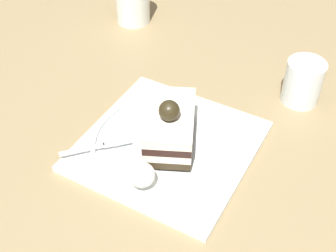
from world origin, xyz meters
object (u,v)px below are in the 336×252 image
object	(u,v)px
whipped_cream_dollop	(142,175)
fork	(98,146)
drink_glass_near	(303,83)
dessert_plate	(168,144)
cake_slice	(170,126)

from	to	relation	value
whipped_cream_dollop	fork	bearing A→B (deg)	-104.26
drink_glass_near	fork	bearing A→B (deg)	-37.55
fork	dessert_plate	bearing A→B (deg)	128.98
dessert_plate	fork	world-z (taller)	fork
cake_slice	whipped_cream_dollop	size ratio (longest dim) A/B	3.75
fork	cake_slice	bearing A→B (deg)	128.57
cake_slice	drink_glass_near	xyz separation A→B (m)	(-0.22, 0.13, -0.01)
dessert_plate	drink_glass_near	bearing A→B (deg)	148.00
dessert_plate	fork	bearing A→B (deg)	-51.02
whipped_cream_dollop	drink_glass_near	size ratio (longest dim) A/B	0.49
dessert_plate	cake_slice	world-z (taller)	cake_slice
whipped_cream_dollop	fork	world-z (taller)	whipped_cream_dollop
drink_glass_near	cake_slice	bearing A→B (deg)	-31.65
dessert_plate	drink_glass_near	distance (m)	0.26
cake_slice	fork	bearing A→B (deg)	-51.43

